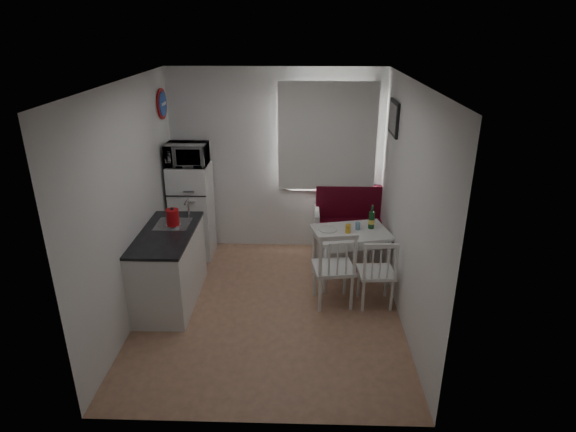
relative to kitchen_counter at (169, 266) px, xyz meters
name	(u,v)px	position (x,y,z in m)	size (l,w,h in m)	color
floor	(270,308)	(1.20, -0.16, -0.46)	(3.00, 3.50, 0.02)	#9B6D52
ceiling	(266,82)	(1.20, -0.16, 2.14)	(3.00, 3.50, 0.02)	white
wall_back	(277,162)	(1.20, 1.59, 0.84)	(3.00, 0.02, 2.60)	white
wall_front	(252,290)	(1.20, -1.91, 0.84)	(3.00, 0.02, 2.60)	white
wall_left	(131,204)	(-0.30, -0.16, 0.84)	(0.02, 3.50, 2.60)	white
wall_right	(408,207)	(2.70, -0.16, 0.84)	(0.02, 3.50, 2.60)	white
window	(327,140)	(1.90, 1.56, 1.17)	(1.22, 0.06, 1.47)	white
curtain	(327,138)	(1.90, 1.49, 1.22)	(1.35, 0.02, 1.50)	white
kitchen_counter	(169,266)	(0.00, 0.00, 0.00)	(0.62, 1.32, 1.16)	white
wall_sign	(163,104)	(-0.27, 1.29, 1.69)	(0.40, 0.40, 0.03)	#1B47A2
picture_frame	(394,118)	(2.67, 0.94, 1.59)	(0.04, 0.52, 0.42)	black
bench	(361,232)	(2.42, 1.36, -0.13)	(1.36, 0.52, 0.97)	white
dining_table	(351,237)	(2.19, 0.56, 0.16)	(1.05, 0.84, 0.69)	white
chair_left	(334,262)	(1.94, -0.11, 0.15)	(0.52, 0.50, 0.53)	white
chair_right	(378,267)	(2.44, -0.10, 0.08)	(0.43, 0.41, 0.47)	white
fridge	(192,211)	(0.02, 1.24, 0.22)	(0.54, 0.54, 1.35)	white
microwave	(187,154)	(0.02, 1.19, 1.05)	(0.54, 0.37, 0.30)	white
kettle	(173,217)	(0.05, 0.16, 0.56)	(0.18, 0.18, 0.24)	red
wine_bottle	(372,217)	(2.45, 0.66, 0.40)	(0.08, 0.08, 0.31)	#154320
drinking_glass_orange	(348,229)	(2.14, 0.51, 0.30)	(0.07, 0.07, 0.11)	yellow
drinking_glass_blue	(358,226)	(2.27, 0.61, 0.29)	(0.06, 0.06, 0.10)	#74A2C6
plate	(328,229)	(1.89, 0.58, 0.25)	(0.24, 0.24, 0.02)	white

